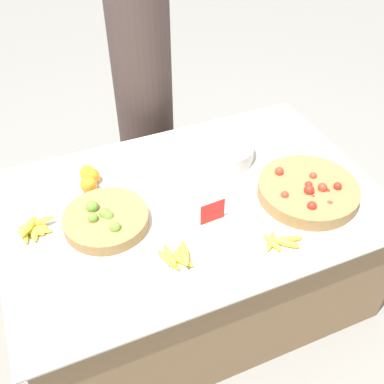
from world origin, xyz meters
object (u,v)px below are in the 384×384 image
Objects in this scene: metal_bowl at (221,150)px; tomato_basket at (308,191)px; lime_bowl at (106,219)px; price_sign at (213,212)px; vendor_person at (144,93)px.

tomato_basket is at bearing -61.19° from metal_bowl.
metal_bowl is at bearing 20.03° from lime_bowl.
tomato_basket reaches higher than metal_bowl.
price_sign is 0.07× the size of vendor_person.
tomato_basket is 1.21m from vendor_person.
tomato_basket is 0.29× the size of vendor_person.
tomato_basket is (0.93, -0.19, 0.00)m from lime_bowl.
lime_bowl is at bearing -117.66° from vendor_person.
metal_bowl is at bearing 118.81° from tomato_basket.
vendor_person is at bearing 62.34° from lime_bowl.
tomato_basket is 0.49m from price_sign.
price_sign is at bearing -20.58° from lime_bowl.
vendor_person is (0.49, 0.94, 0.03)m from lime_bowl.
vendor_person reaches higher than price_sign.
metal_bowl is (0.69, 0.25, 0.01)m from lime_bowl.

